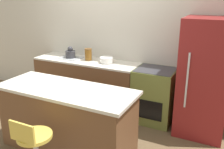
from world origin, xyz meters
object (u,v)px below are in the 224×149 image
object	(u,v)px
refrigerator	(205,79)
mixing_bowl	(107,60)
oven_range	(154,95)
kettle	(70,53)

from	to	relation	value
refrigerator	mixing_bowl	distance (m)	1.68
oven_range	mixing_bowl	xyz separation A→B (m)	(-0.91, 0.02, 0.51)
oven_range	mixing_bowl	bearing A→B (deg)	178.79
kettle	mixing_bowl	xyz separation A→B (m)	(0.78, 0.00, -0.04)
mixing_bowl	oven_range	bearing A→B (deg)	-1.21
mixing_bowl	refrigerator	bearing A→B (deg)	-2.17
kettle	oven_range	bearing A→B (deg)	-0.65
oven_range	refrigerator	world-z (taller)	refrigerator
kettle	mixing_bowl	size ratio (longest dim) A/B	0.93
refrigerator	mixing_bowl	bearing A→B (deg)	177.83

